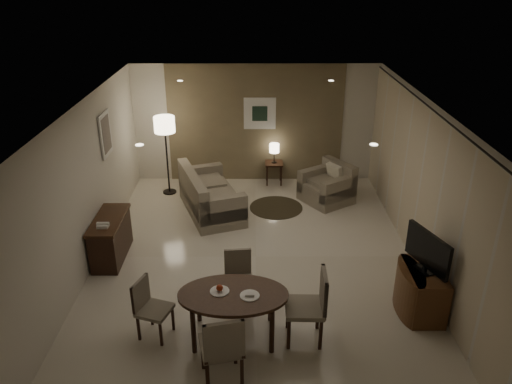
{
  "coord_description": "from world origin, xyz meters",
  "views": [
    {
      "loc": [
        -0.04,
        -7.45,
        4.64
      ],
      "look_at": [
        0.0,
        0.2,
        1.15
      ],
      "focal_mm": 35.0,
      "sensor_mm": 36.0,
      "label": 1
    }
  ],
  "objects_px": {
    "sofa": "(211,192)",
    "floor_lamp": "(167,156)",
    "chair_far": "(239,282)",
    "chair_right": "(304,307)",
    "console_desk": "(111,238)",
    "tv_cabinet": "(422,291)",
    "chair_near": "(221,345)",
    "chair_left": "(155,310)",
    "dining_table": "(234,315)",
    "side_table": "(274,173)",
    "armchair": "(327,183)"
  },
  "relations": [
    {
      "from": "sofa",
      "to": "floor_lamp",
      "type": "bearing_deg",
      "value": 27.59
    },
    {
      "from": "chair_far",
      "to": "chair_right",
      "type": "xyz_separation_m",
      "value": [
        0.89,
        -0.71,
        0.09
      ]
    },
    {
      "from": "chair_far",
      "to": "console_desk",
      "type": "bearing_deg",
      "value": 142.63
    },
    {
      "from": "tv_cabinet",
      "to": "chair_near",
      "type": "distance_m",
      "value": 3.11
    },
    {
      "from": "console_desk",
      "to": "floor_lamp",
      "type": "relative_size",
      "value": 0.69
    },
    {
      "from": "chair_left",
      "to": "sofa",
      "type": "relative_size",
      "value": 0.45
    },
    {
      "from": "console_desk",
      "to": "sofa",
      "type": "xyz_separation_m",
      "value": [
        1.58,
        1.76,
        0.07
      ]
    },
    {
      "from": "dining_table",
      "to": "sofa",
      "type": "bearing_deg",
      "value": 98.89
    },
    {
      "from": "chair_near",
      "to": "chair_right",
      "type": "xyz_separation_m",
      "value": [
        1.06,
        0.71,
        0.01
      ]
    },
    {
      "from": "floor_lamp",
      "to": "console_desk",
      "type": "bearing_deg",
      "value": -101.92
    },
    {
      "from": "chair_left",
      "to": "sofa",
      "type": "distance_m",
      "value": 3.79
    },
    {
      "from": "chair_near",
      "to": "chair_left",
      "type": "xyz_separation_m",
      "value": [
        -0.95,
        0.79,
        -0.09
      ]
    },
    {
      "from": "chair_far",
      "to": "floor_lamp",
      "type": "bearing_deg",
      "value": 106.4
    },
    {
      "from": "chair_left",
      "to": "sofa",
      "type": "bearing_deg",
      "value": 12.66
    },
    {
      "from": "chair_right",
      "to": "sofa",
      "type": "relative_size",
      "value": 0.55
    },
    {
      "from": "dining_table",
      "to": "side_table",
      "type": "bearing_deg",
      "value": 81.96
    },
    {
      "from": "chair_left",
      "to": "side_table",
      "type": "distance_m",
      "value": 5.53
    },
    {
      "from": "tv_cabinet",
      "to": "sofa",
      "type": "bearing_deg",
      "value": 135.4
    },
    {
      "from": "chair_near",
      "to": "side_table",
      "type": "xyz_separation_m",
      "value": [
        0.86,
        6.02,
        -0.26
      ]
    },
    {
      "from": "tv_cabinet",
      "to": "chair_left",
      "type": "bearing_deg",
      "value": -172.37
    },
    {
      "from": "tv_cabinet",
      "to": "chair_left",
      "type": "xyz_separation_m",
      "value": [
        -3.77,
        -0.51,
        0.07
      ]
    },
    {
      "from": "armchair",
      "to": "side_table",
      "type": "bearing_deg",
      "value": -166.02
    },
    {
      "from": "dining_table",
      "to": "armchair",
      "type": "xyz_separation_m",
      "value": [
        1.83,
        4.27,
        0.07
      ]
    },
    {
      "from": "console_desk",
      "to": "sofa",
      "type": "relative_size",
      "value": 0.64
    },
    {
      "from": "chair_far",
      "to": "sofa",
      "type": "distance_m",
      "value": 3.2
    },
    {
      "from": "tv_cabinet",
      "to": "chair_near",
      "type": "height_order",
      "value": "chair_near"
    },
    {
      "from": "console_desk",
      "to": "floor_lamp",
      "type": "height_order",
      "value": "floor_lamp"
    },
    {
      "from": "tv_cabinet",
      "to": "chair_right",
      "type": "bearing_deg",
      "value": -161.76
    },
    {
      "from": "dining_table",
      "to": "chair_near",
      "type": "relative_size",
      "value": 1.43
    },
    {
      "from": "dining_table",
      "to": "floor_lamp",
      "type": "bearing_deg",
      "value": 108.77
    },
    {
      "from": "dining_table",
      "to": "chair_far",
      "type": "distance_m",
      "value": 0.66
    },
    {
      "from": "dining_table",
      "to": "chair_far",
      "type": "height_order",
      "value": "chair_far"
    },
    {
      "from": "armchair",
      "to": "chair_near",
      "type": "bearing_deg",
      "value": -54.95
    },
    {
      "from": "console_desk",
      "to": "chair_far",
      "type": "height_order",
      "value": "chair_far"
    },
    {
      "from": "chair_right",
      "to": "armchair",
      "type": "relative_size",
      "value": 1.12
    },
    {
      "from": "floor_lamp",
      "to": "sofa",
      "type": "bearing_deg",
      "value": -42.87
    },
    {
      "from": "chair_far",
      "to": "armchair",
      "type": "bearing_deg",
      "value": 58.12
    },
    {
      "from": "console_desk",
      "to": "armchair",
      "type": "relative_size",
      "value": 1.29
    },
    {
      "from": "chair_far",
      "to": "dining_table",
      "type": "bearing_deg",
      "value": -100.74
    },
    {
      "from": "chair_far",
      "to": "side_table",
      "type": "bearing_deg",
      "value": 75.71
    },
    {
      "from": "tv_cabinet",
      "to": "dining_table",
      "type": "height_order",
      "value": "tv_cabinet"
    },
    {
      "from": "dining_table",
      "to": "chair_near",
      "type": "bearing_deg",
      "value": -98.53
    },
    {
      "from": "console_desk",
      "to": "tv_cabinet",
      "type": "distance_m",
      "value": 5.11
    },
    {
      "from": "tv_cabinet",
      "to": "side_table",
      "type": "xyz_separation_m",
      "value": [
        -1.97,
        4.72,
        -0.09
      ]
    },
    {
      "from": "chair_far",
      "to": "chair_left",
      "type": "distance_m",
      "value": 1.28
    },
    {
      "from": "chair_left",
      "to": "side_table",
      "type": "height_order",
      "value": "chair_left"
    },
    {
      "from": "sofa",
      "to": "side_table",
      "type": "xyz_separation_m",
      "value": [
        1.33,
        1.47,
        -0.19
      ]
    },
    {
      "from": "tv_cabinet",
      "to": "dining_table",
      "type": "distance_m",
      "value": 2.76
    },
    {
      "from": "chair_near",
      "to": "floor_lamp",
      "type": "distance_m",
      "value": 5.7
    },
    {
      "from": "dining_table",
      "to": "side_table",
      "type": "xyz_separation_m",
      "value": [
        0.74,
        5.25,
        -0.09
      ]
    }
  ]
}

